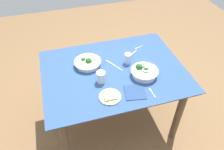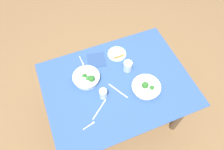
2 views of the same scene
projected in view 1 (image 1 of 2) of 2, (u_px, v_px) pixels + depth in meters
The scene contains 12 objects.
ground_plane at pixel (113, 119), 2.56m from camera, with size 6.00×6.00×0.00m, color brown.
dining_table at pixel (114, 79), 2.14m from camera, with size 1.32×0.99×0.75m.
broccoli_bowl_far at pixel (144, 72), 1.99m from camera, with size 0.25×0.25×0.10m.
broccoli_bowl_near at pixel (88, 63), 2.10m from camera, with size 0.26×0.26×0.09m.
bread_side_plate at pixel (110, 96), 1.81m from camera, with size 0.18×0.18×0.03m.
water_glass_center at pixel (128, 58), 2.11m from camera, with size 0.07×0.07×0.10m, color silver.
water_glass_side at pixel (101, 77), 1.92m from camera, with size 0.08×0.08×0.10m, color silver.
fork_by_far_bowl at pixel (152, 93), 1.85m from camera, with size 0.02×0.11×0.00m.
fork_by_near_bowl at pixel (139, 47), 2.33m from camera, with size 0.11×0.04×0.00m.
table_knife_left at pixel (114, 65), 2.11m from camera, with size 0.21×0.01×0.00m, color #B7B7BC.
table_knife_right at pixel (131, 55), 2.23m from camera, with size 0.21×0.01×0.00m, color #B7B7BC.
napkin_folded_upper at pixel (135, 92), 1.85m from camera, with size 0.17×0.17×0.01m, color navy.
Camera 1 is at (0.45, 1.49, 2.10)m, focal length 35.42 mm.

